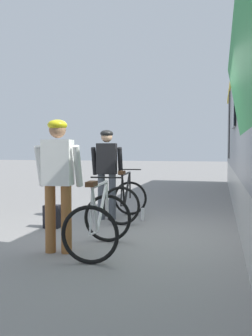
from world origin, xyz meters
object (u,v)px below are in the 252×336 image
object	(u,v)px
water_bottle_near_the_bikes	(143,214)
bicycle_near_black	(126,199)
cyclist_near_in_dark	(107,166)
cyclist_far_in_white	(58,174)
bicycle_far_white	(99,222)
backpack_on_platform	(52,216)

from	to	relation	value
water_bottle_near_the_bikes	bicycle_near_black	bearing A→B (deg)	-174.61
cyclist_near_in_dark	cyclist_far_in_white	xyz separation A→B (m)	(0.09, -2.28, 0.00)
water_bottle_near_the_bikes	cyclist_near_in_dark	bearing A→B (deg)	-172.30
bicycle_far_white	water_bottle_near_the_bikes	distance (m)	2.23
cyclist_near_in_dark	bicycle_near_black	distance (m)	0.75
bicycle_near_black	water_bottle_near_the_bikes	world-z (taller)	bicycle_near_black
bicycle_near_black	water_bottle_near_the_bikes	distance (m)	0.44
bicycle_near_black	backpack_on_platform	world-z (taller)	bicycle_near_black
cyclist_far_in_white	bicycle_far_white	xyz separation A→B (m)	(0.52, 0.17, -0.65)
bicycle_far_white	backpack_on_platform	distance (m)	1.75
cyclist_near_in_dark	backpack_on_platform	size ratio (longest dim) A/B	4.40
bicycle_far_white	water_bottle_near_the_bikes	xyz separation A→B (m)	(0.10, 2.21, -0.28)
cyclist_far_in_white	bicycle_far_white	distance (m)	0.85
bicycle_near_black	water_bottle_near_the_bikes	bearing A→B (deg)	5.39
cyclist_far_in_white	bicycle_near_black	size ratio (longest dim) A/B	1.56
bicycle_near_black	bicycle_far_white	size ratio (longest dim) A/B	0.99
bicycle_far_white	water_bottle_near_the_bikes	world-z (taller)	bicycle_far_white
cyclist_far_in_white	bicycle_far_white	world-z (taller)	cyclist_far_in_white
cyclist_far_in_white	backpack_on_platform	bearing A→B (deg)	120.62
cyclist_near_in_dark	bicycle_near_black	world-z (taller)	cyclist_near_in_dark
cyclist_far_in_white	water_bottle_near_the_bikes	distance (m)	2.63
bicycle_near_black	backpack_on_platform	xyz separation A→B (m)	(-1.06, -1.03, -0.20)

